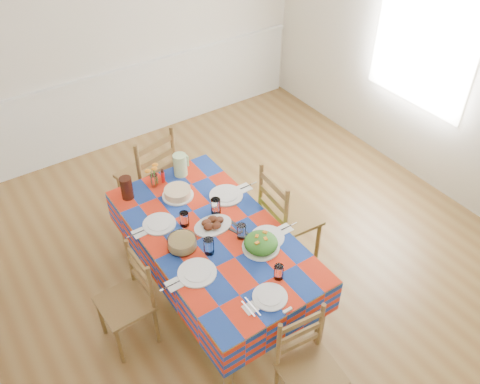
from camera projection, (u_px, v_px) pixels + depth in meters
name	position (u px, v px, depth m)	size (l,w,h in m)	color
room	(254.00, 137.00, 3.83)	(4.58, 5.08, 2.78)	brown
wainscot	(131.00, 101.00, 5.96)	(4.41, 0.06, 0.92)	white
window_right	(425.00, 38.00, 4.88)	(1.40, 1.40, 0.00)	white
dining_table	(213.00, 240.00, 3.97)	(1.00, 1.86, 0.73)	brown
setting_near_head	(272.00, 288.00, 3.47)	(0.39, 0.26, 0.12)	silver
setting_left_near	(201.00, 263.00, 3.64)	(0.51, 0.30, 0.14)	silver
setting_left_far	(168.00, 222.00, 3.97)	(0.48, 0.28, 0.13)	silver
setting_right_near	(259.00, 235.00, 3.87)	(0.49, 0.28, 0.12)	silver
setting_right_far	(223.00, 199.00, 4.19)	(0.53, 0.31, 0.14)	silver
meat_platter	(213.00, 224.00, 3.96)	(0.32, 0.23, 0.06)	silver
salad_platter	(261.00, 243.00, 3.77)	(0.28, 0.28, 0.12)	silver
pasta_bowl	(182.00, 243.00, 3.78)	(0.22, 0.22, 0.08)	white
cake	(178.00, 193.00, 4.24)	(0.26, 0.26, 0.07)	silver
serving_utensils	(238.00, 230.00, 3.94)	(0.15, 0.33, 0.01)	black
flower_vase	(154.00, 178.00, 4.31)	(0.14, 0.11, 0.22)	white
hot_sauce	(163.00, 176.00, 4.37)	(0.03, 0.03, 0.13)	red
green_pitcher	(180.00, 165.00, 4.43)	(0.12, 0.12, 0.21)	#B2DA9A
tea_pitcher	(127.00, 188.00, 4.19)	(0.10, 0.10, 0.20)	black
name_card	(288.00, 310.00, 3.35)	(0.07, 0.02, 0.02)	silver
chair_near	(308.00, 368.00, 3.37)	(0.41, 0.40, 0.86)	brown
chair_far	(150.00, 177.00, 4.81)	(0.55, 0.53, 1.04)	brown
chair_left	(129.00, 301.00, 3.80)	(0.38, 0.39, 0.86)	brown
chair_right	(286.00, 218.00, 4.39)	(0.46, 0.48, 1.01)	brown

